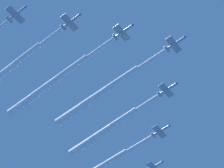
{
  "coord_description": "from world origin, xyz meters",
  "views": [
    {
      "loc": [
        -86.12,
        23.78,
        16.5
      ],
      "look_at": [
        0.0,
        0.0,
        185.97
      ],
      "focal_mm": 73.74,
      "sensor_mm": 36.0,
      "label": 1
    }
  ],
  "objects_px": {
    "jet_lead": "(96,97)",
    "jet_port_inner": "(103,132)",
    "jet_starboard_mid": "(7,71)",
    "jet_starboard_inner": "(47,86)"
  },
  "relations": [
    {
      "from": "jet_lead",
      "to": "jet_port_inner",
      "type": "relative_size",
      "value": 1.12
    },
    {
      "from": "jet_port_inner",
      "to": "jet_starboard_mid",
      "type": "distance_m",
      "value": 48.95
    },
    {
      "from": "jet_port_inner",
      "to": "jet_starboard_inner",
      "type": "height_order",
      "value": "jet_starboard_inner"
    },
    {
      "from": "jet_starboard_mid",
      "to": "jet_starboard_inner",
      "type": "bearing_deg",
      "value": -82.4
    },
    {
      "from": "jet_lead",
      "to": "jet_starboard_mid",
      "type": "relative_size",
      "value": 1.11
    },
    {
      "from": "jet_lead",
      "to": "jet_starboard_inner",
      "type": "height_order",
      "value": "jet_starboard_inner"
    },
    {
      "from": "jet_starboard_inner",
      "to": "jet_starboard_mid",
      "type": "relative_size",
      "value": 1.12
    },
    {
      "from": "jet_lead",
      "to": "jet_starboard_inner",
      "type": "relative_size",
      "value": 0.98
    },
    {
      "from": "jet_starboard_mid",
      "to": "jet_lead",
      "type": "bearing_deg",
      "value": -89.8
    },
    {
      "from": "jet_port_inner",
      "to": "jet_starboard_inner",
      "type": "relative_size",
      "value": 0.88
    }
  ]
}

